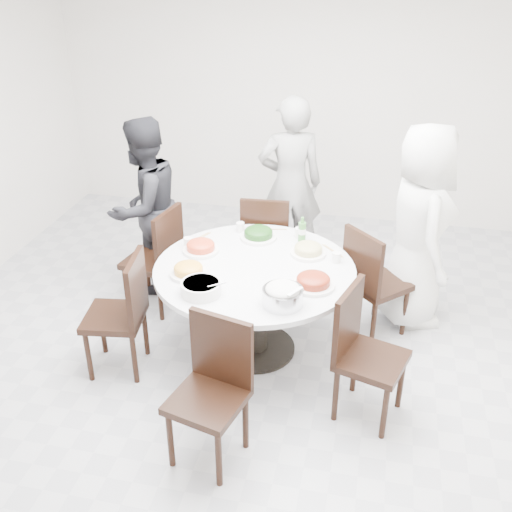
% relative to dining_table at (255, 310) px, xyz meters
% --- Properties ---
extents(floor, '(6.00, 6.00, 0.01)m').
position_rel_dining_table_xyz_m(floor, '(0.22, -0.28, -0.38)').
color(floor, '#B2B3B8').
rests_on(floor, ground).
extents(wall_back, '(6.00, 0.01, 2.80)m').
position_rel_dining_table_xyz_m(wall_back, '(0.22, 2.72, 1.02)').
color(wall_back, silver).
rests_on(wall_back, ground).
extents(dining_table, '(1.50, 1.50, 0.75)m').
position_rel_dining_table_xyz_m(dining_table, '(0.00, 0.00, 0.00)').
color(dining_table, white).
rests_on(dining_table, floor).
extents(chair_ne, '(0.59, 0.59, 0.95)m').
position_rel_dining_table_xyz_m(chair_ne, '(0.91, 0.46, 0.10)').
color(chair_ne, black).
rests_on(chair_ne, floor).
extents(chair_n, '(0.44, 0.44, 0.95)m').
position_rel_dining_table_xyz_m(chair_n, '(-0.10, 0.99, 0.10)').
color(chair_n, black).
rests_on(chair_n, floor).
extents(chair_nw, '(0.49, 0.49, 0.95)m').
position_rel_dining_table_xyz_m(chair_nw, '(-1.00, 0.44, 0.10)').
color(chair_nw, black).
rests_on(chair_nw, floor).
extents(chair_sw, '(0.47, 0.47, 0.95)m').
position_rel_dining_table_xyz_m(chair_sw, '(-0.96, -0.43, 0.10)').
color(chair_sw, black).
rests_on(chair_sw, floor).
extents(chair_s, '(0.51, 0.51, 0.95)m').
position_rel_dining_table_xyz_m(chair_s, '(-0.04, -1.14, 0.10)').
color(chair_s, black).
rests_on(chair_s, floor).
extents(chair_se, '(0.53, 0.53, 0.95)m').
position_rel_dining_table_xyz_m(chair_se, '(0.91, -0.54, 0.10)').
color(chair_se, black).
rests_on(chair_se, floor).
extents(diner_right, '(0.74, 0.94, 1.70)m').
position_rel_dining_table_xyz_m(diner_right, '(1.19, 0.74, 0.48)').
color(diner_right, silver).
rests_on(diner_right, floor).
extents(diner_middle, '(0.71, 0.57, 1.69)m').
position_rel_dining_table_xyz_m(diner_middle, '(0.02, 1.47, 0.47)').
color(diner_middle, black).
rests_on(diner_middle, floor).
extents(diner_left, '(0.86, 0.95, 1.60)m').
position_rel_dining_table_xyz_m(diner_left, '(-1.16, 0.76, 0.43)').
color(diner_left, black).
rests_on(diner_left, floor).
extents(dish_greens, '(0.30, 0.30, 0.08)m').
position_rel_dining_table_xyz_m(dish_greens, '(-0.07, 0.47, 0.41)').
color(dish_greens, white).
rests_on(dish_greens, dining_table).
extents(dish_pale, '(0.27, 0.27, 0.07)m').
position_rel_dining_table_xyz_m(dish_pale, '(0.36, 0.28, 0.41)').
color(dish_pale, white).
rests_on(dish_pale, dining_table).
extents(dish_orange, '(0.28, 0.28, 0.08)m').
position_rel_dining_table_xyz_m(dish_orange, '(-0.46, 0.15, 0.41)').
color(dish_orange, white).
rests_on(dish_orange, dining_table).
extents(dish_redbrown, '(0.30, 0.30, 0.08)m').
position_rel_dining_table_xyz_m(dish_redbrown, '(0.46, -0.18, 0.41)').
color(dish_redbrown, white).
rests_on(dish_redbrown, dining_table).
extents(dish_tofu, '(0.27, 0.27, 0.07)m').
position_rel_dining_table_xyz_m(dish_tofu, '(-0.44, -0.21, 0.41)').
color(dish_tofu, white).
rests_on(dish_tofu, dining_table).
extents(rice_bowl, '(0.27, 0.27, 0.12)m').
position_rel_dining_table_xyz_m(rice_bowl, '(0.29, -0.45, 0.43)').
color(rice_bowl, silver).
rests_on(rice_bowl, dining_table).
extents(soup_bowl, '(0.28, 0.28, 0.09)m').
position_rel_dining_table_xyz_m(soup_bowl, '(-0.28, -0.43, 0.42)').
color(soup_bowl, white).
rests_on(soup_bowl, dining_table).
extents(beverage_bottle, '(0.06, 0.06, 0.21)m').
position_rel_dining_table_xyz_m(beverage_bottle, '(0.28, 0.50, 0.48)').
color(beverage_bottle, '#397D32').
rests_on(beverage_bottle, dining_table).
extents(tea_cups, '(0.07, 0.07, 0.08)m').
position_rel_dining_table_xyz_m(tea_cups, '(0.01, 0.62, 0.42)').
color(tea_cups, white).
rests_on(tea_cups, dining_table).
extents(chopsticks, '(0.24, 0.04, 0.01)m').
position_rel_dining_table_xyz_m(chopsticks, '(-0.02, 0.62, 0.38)').
color(chopsticks, tan).
rests_on(chopsticks, dining_table).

